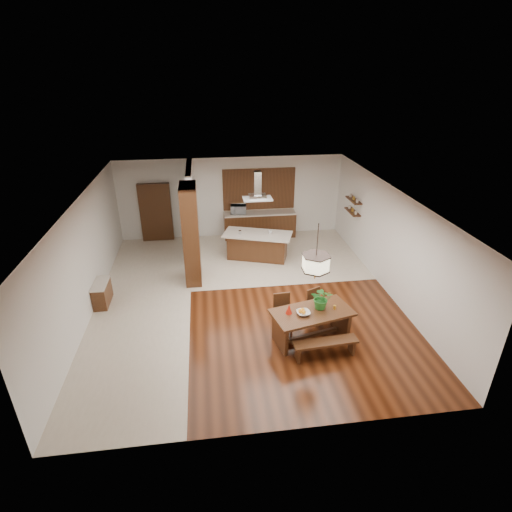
{
  "coord_description": "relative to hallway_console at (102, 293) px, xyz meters",
  "views": [
    {
      "loc": [
        -0.96,
        -9.38,
        5.83
      ],
      "look_at": [
        0.3,
        0.0,
        1.25
      ],
      "focal_mm": 28.0,
      "sensor_mm": 36.0,
      "label": 1
    }
  ],
  "objects": [
    {
      "name": "shelf_lower",
      "position": [
        7.68,
        2.4,
        1.08
      ],
      "size": [
        0.26,
        0.9,
        0.04
      ],
      "primitive_type": "cube",
      "color": "#331C0E",
      "rests_on": "room_shell"
    },
    {
      "name": "rear_counter",
      "position": [
        4.81,
        4.0,
        0.16
      ],
      "size": [
        2.6,
        0.62,
        0.95
      ],
      "color": "#331C0E",
      "rests_on": "ground"
    },
    {
      "name": "tile_kitchen",
      "position": [
        5.06,
        2.3,
        -0.31
      ],
      "size": [
        5.5,
        4.0,
        0.01
      ],
      "primitive_type": "cube",
      "color": "beige",
      "rests_on": "ground"
    },
    {
      "name": "shelf_upper",
      "position": [
        7.68,
        2.4,
        1.49
      ],
      "size": [
        0.26,
        0.9,
        0.04
      ],
      "primitive_type": "cube",
      "color": "#331C0E",
      "rests_on": "room_shell"
    },
    {
      "name": "microwave",
      "position": [
        4.03,
        4.01,
        0.79
      ],
      "size": [
        0.59,
        0.43,
        0.31
      ],
      "primitive_type": "imported",
      "rotation": [
        0.0,
        0.0,
        -0.1
      ],
      "color": "silver",
      "rests_on": "rear_counter"
    },
    {
      "name": "napkin_cone",
      "position": [
        4.58,
        -2.23,
        0.56
      ],
      "size": [
        0.16,
        0.16,
        0.23
      ],
      "primitive_type": "cone",
      "rotation": [
        0.0,
        0.0,
        -0.06
      ],
      "color": "red",
      "rests_on": "dining_table"
    },
    {
      "name": "partition_pier",
      "position": [
        2.41,
        1.0,
        1.14
      ],
      "size": [
        0.45,
        1.0,
        2.9
      ],
      "primitive_type": "cube",
      "color": "#331C0E",
      "rests_on": "ground"
    },
    {
      "name": "partition_stub",
      "position": [
        2.41,
        3.1,
        1.14
      ],
      "size": [
        0.18,
        2.4,
        2.9
      ],
      "primitive_type": "cube",
      "color": "silver",
      "rests_on": "ground"
    },
    {
      "name": "dining_chair_left",
      "position": [
        4.55,
        -1.79,
        0.15
      ],
      "size": [
        0.44,
        0.44,
        0.93
      ],
      "primitive_type": null,
      "rotation": [
        0.0,
        0.0,
        0.07
      ],
      "color": "#331C0E",
      "rests_on": "ground"
    },
    {
      "name": "gold_ornament",
      "position": [
        5.66,
        -2.2,
        0.49
      ],
      "size": [
        0.08,
        0.08,
        0.09
      ],
      "primitive_type": "cylinder",
      "rotation": [
        0.0,
        0.0,
        0.32
      ],
      "color": "gold",
      "rests_on": "dining_table"
    },
    {
      "name": "hallway_console",
      "position": [
        0.0,
        0.0,
        0.0
      ],
      "size": [
        0.37,
        0.88,
        0.63
      ],
      "primitive_type": "cube",
      "color": "#331C0E",
      "rests_on": "ground"
    },
    {
      "name": "hallway_doorway",
      "position": [
        1.11,
        4.2,
        0.74
      ],
      "size": [
        1.1,
        0.2,
        2.1
      ],
      "primitive_type": "cube",
      "color": "#331C0E",
      "rests_on": "ground"
    },
    {
      "name": "dining_table",
      "position": [
        5.13,
        -2.23,
        0.24
      ],
      "size": [
        1.99,
        1.31,
        0.76
      ],
      "rotation": [
        0.0,
        0.0,
        0.24
      ],
      "color": "#331C0E",
      "rests_on": "ground"
    },
    {
      "name": "kitchen_island",
      "position": [
        4.48,
        2.2,
        0.14
      ],
      "size": [
        2.35,
        1.59,
        0.89
      ],
      "rotation": [
        0.0,
        0.0,
        -0.33
      ],
      "color": "#331C0E",
      "rests_on": "ground"
    },
    {
      "name": "dining_bench",
      "position": [
        5.28,
        -2.87,
        -0.11
      ],
      "size": [
        1.45,
        0.42,
        0.4
      ],
      "primitive_type": null,
      "rotation": [
        0.0,
        0.0,
        0.07
      ],
      "color": "#331C0E",
      "rests_on": "ground"
    },
    {
      "name": "pendant_lantern",
      "position": [
        5.13,
        -2.23,
        1.93
      ],
      "size": [
        0.64,
        0.64,
        1.31
      ],
      "primitive_type": null,
      "color": "beige",
      "rests_on": "room_shell"
    },
    {
      "name": "kitchen_window",
      "position": [
        4.81,
        4.26,
        1.44
      ],
      "size": [
        2.6,
        0.08,
        1.5
      ],
      "primitive_type": "cube",
      "color": "#A06730",
      "rests_on": "room_shell"
    },
    {
      "name": "island_cup",
      "position": [
        4.88,
        2.11,
        0.63
      ],
      "size": [
        0.15,
        0.15,
        0.1
      ],
      "primitive_type": "imported",
      "rotation": [
        0.0,
        0.0,
        -0.24
      ],
      "color": "silver",
      "rests_on": "kitchen_island"
    },
    {
      "name": "foliage_plant",
      "position": [
        5.36,
        -2.12,
        0.71
      ],
      "size": [
        0.6,
        0.56,
        0.54
      ],
      "primitive_type": "imported",
      "rotation": [
        0.0,
        0.0,
        -0.34
      ],
      "color": "#267327",
      "rests_on": "dining_table"
    },
    {
      "name": "tile_hallway",
      "position": [
        1.06,
        -0.2,
        -0.31
      ],
      "size": [
        2.5,
        9.0,
        0.01
      ],
      "primitive_type": "cube",
      "color": "beige",
      "rests_on": "ground"
    },
    {
      "name": "range_hood",
      "position": [
        4.48,
        2.2,
        2.15
      ],
      "size": [
        0.9,
        0.55,
        0.87
      ],
      "primitive_type": null,
      "color": "silver",
      "rests_on": "room_shell"
    },
    {
      "name": "room_shell",
      "position": [
        3.81,
        -0.2,
        1.75
      ],
      "size": [
        9.0,
        9.04,
        2.92
      ],
      "color": "#361709",
      "rests_on": "ground"
    },
    {
      "name": "soffit_band",
      "position": [
        3.81,
        -0.2,
        2.57
      ],
      "size": [
        8.0,
        9.0,
        0.02
      ],
      "primitive_type": "cube",
      "color": "#3A180E",
      "rests_on": "room_shell"
    },
    {
      "name": "fruit_bowl",
      "position": [
        4.9,
        -2.31,
        0.48
      ],
      "size": [
        0.32,
        0.32,
        0.07
      ],
      "primitive_type": "imported",
      "rotation": [
        0.0,
        0.0,
        0.08
      ],
      "color": "#B9AEA2",
      "rests_on": "dining_table"
    },
    {
      "name": "dining_chair_right",
      "position": [
        5.44,
        -1.58,
        0.12
      ],
      "size": [
        0.51,
        0.51,
        0.88
      ],
      "primitive_type": null,
      "rotation": [
        0.0,
        0.0,
        0.42
      ],
      "color": "#331C0E",
      "rests_on": "ground"
    }
  ]
}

